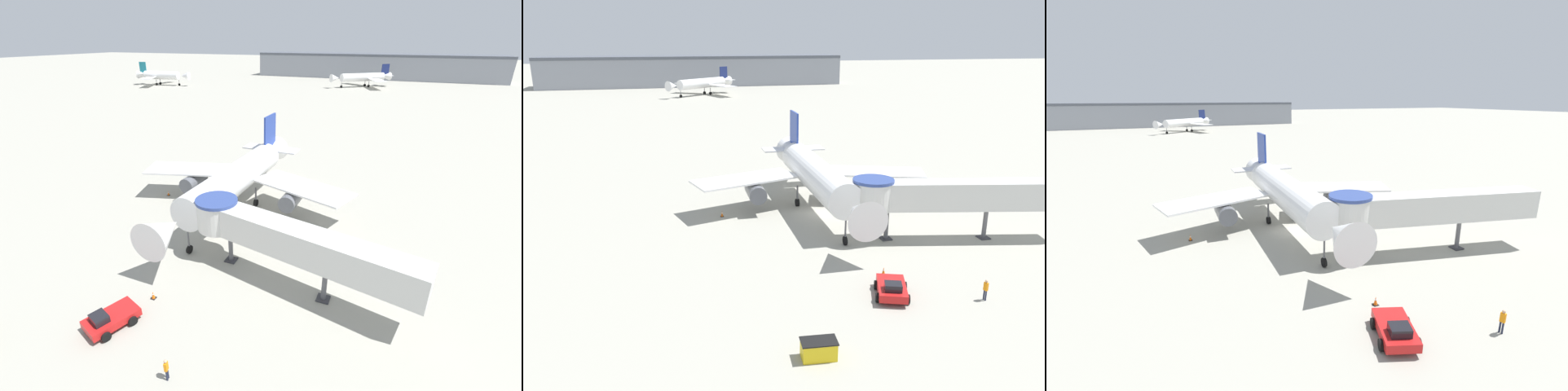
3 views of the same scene
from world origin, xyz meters
TOP-DOWN VIEW (x-y plane):
  - ground_plane at (0.00, 0.00)m, footprint 800.00×800.00m
  - main_airplane at (-0.00, 1.44)m, footprint 29.14×30.61m
  - jet_bridge at (9.87, -10.31)m, footprint 21.29×7.47m
  - pushback_tug_red at (-0.40, -20.41)m, footprint 3.42×4.41m
  - traffic_cone_near_nose at (0.63, -16.64)m, footprint 0.42×0.42m
  - traffic_cone_apron_front at (-1.01, -20.52)m, footprint 0.36×0.36m
  - traffic_cone_port_wing at (-11.07, 1.73)m, footprint 0.40×0.40m
  - ground_crew_marshaller at (6.46, -22.65)m, footprint 0.27×0.37m
  - background_jet_navy_tail at (-1.06, 133.63)m, footprint 26.00×24.12m
  - background_jet_teal_tail at (-89.21, 104.86)m, footprint 26.62×26.06m
  - terminal_building at (-1.05, 175.00)m, footprint 125.56×21.87m

SIDE VIEW (x-z plane):
  - ground_plane at x=0.00m, z-range 0.00..0.00m
  - traffic_cone_apron_front at x=-1.01m, z-range -0.02..0.59m
  - traffic_cone_port_wing at x=-11.07m, z-range -0.02..0.65m
  - traffic_cone_near_nose at x=0.63m, z-range -0.02..0.69m
  - pushback_tug_red at x=-0.40m, z-range -0.06..1.50m
  - ground_crew_marshaller at x=6.46m, z-range 0.13..1.87m
  - background_jet_navy_tail at x=-1.06m, z-range -0.55..9.00m
  - main_airplane at x=0.00m, z-range -0.80..9.44m
  - background_jet_teal_tail at x=-89.21m, z-range -0.59..9.45m
  - jet_bridge at x=9.87m, z-range 1.50..7.89m
  - terminal_building at x=-1.05m, z-range 0.01..12.47m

